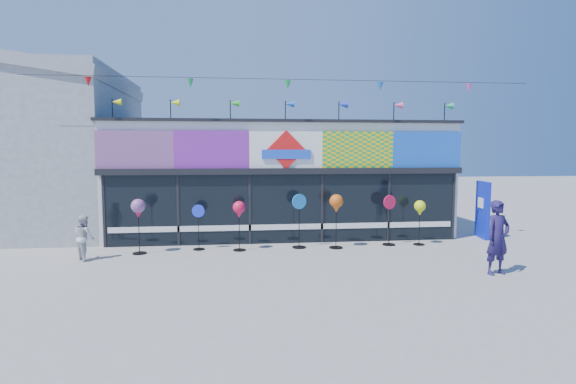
{
  "coord_description": "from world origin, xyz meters",
  "views": [
    {
      "loc": [
        -1.59,
        -11.23,
        3.05
      ],
      "look_at": [
        -0.1,
        2.0,
        1.84
      ],
      "focal_mm": 28.0,
      "sensor_mm": 36.0,
      "label": 1
    }
  ],
  "objects": [
    {
      "name": "ground",
      "position": [
        0.0,
        0.0,
        0.0
      ],
      "size": [
        80.0,
        80.0,
        0.0
      ],
      "primitive_type": "plane",
      "color": "gray",
      "rests_on": "ground"
    },
    {
      "name": "kite_shop",
      "position": [
        0.0,
        5.94,
        2.05
      ],
      "size": [
        16.0,
        5.7,
        5.31
      ],
      "color": "silver",
      "rests_on": "ground"
    },
    {
      "name": "neighbour_building",
      "position": [
        -10.0,
        7.0,
        3.2
      ],
      "size": [
        8.18,
        7.2,
        6.87
      ],
      "color": "#A5A8AA",
      "rests_on": "ground"
    },
    {
      "name": "blue_sign",
      "position": [
        6.97,
        3.56,
        1.0
      ],
      "size": [
        0.31,
        1.01,
        1.99
      ],
      "rotation": [
        0.0,
        0.0,
        -0.16
      ],
      "color": "#0C1EBA",
      "rests_on": "ground"
    },
    {
      "name": "spinner_0",
      "position": [
        -4.52,
        2.35,
        1.32
      ],
      "size": [
        0.42,
        0.42,
        1.65
      ],
      "color": "black",
      "rests_on": "ground"
    },
    {
      "name": "spinner_1",
      "position": [
        -2.8,
        2.72,
        0.75
      ],
      "size": [
        0.4,
        0.36,
        1.41
      ],
      "color": "black",
      "rests_on": "ground"
    },
    {
      "name": "spinner_2",
      "position": [
        -1.55,
        2.46,
        1.23
      ],
      "size": [
        0.39,
        0.39,
        1.54
      ],
      "color": "black",
      "rests_on": "ground"
    },
    {
      "name": "spinner_3",
      "position": [
        0.33,
        2.65,
        0.91
      ],
      "size": [
        0.47,
        0.44,
        1.72
      ],
      "color": "black",
      "rests_on": "ground"
    },
    {
      "name": "spinner_4",
      "position": [
        1.48,
        2.47,
        1.37
      ],
      "size": [
        0.43,
        0.43,
        1.71
      ],
      "color": "black",
      "rests_on": "ground"
    },
    {
      "name": "spinner_5",
      "position": [
        3.3,
        2.73,
        0.87
      ],
      "size": [
        0.45,
        0.42,
        1.64
      ],
      "color": "black",
      "rests_on": "ground"
    },
    {
      "name": "spinner_6",
      "position": [
        4.29,
        2.65,
        1.17
      ],
      "size": [
        0.37,
        0.37,
        1.46
      ],
      "color": "black",
      "rests_on": "ground"
    },
    {
      "name": "adult_man",
      "position": [
        4.8,
        -0.93,
        0.92
      ],
      "size": [
        0.76,
        0.6,
        1.84
      ],
      "primitive_type": "imported",
      "rotation": [
        0.0,
        0.0,
        0.26
      ],
      "color": "#1F1645",
      "rests_on": "ground"
    },
    {
      "name": "child",
      "position": [
        -5.89,
        1.77,
        0.64
      ],
      "size": [
        0.68,
        0.7,
        1.27
      ],
      "primitive_type": "imported",
      "rotation": [
        0.0,
        0.0,
        2.3
      ],
      "color": "silver",
      "rests_on": "ground"
    }
  ]
}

